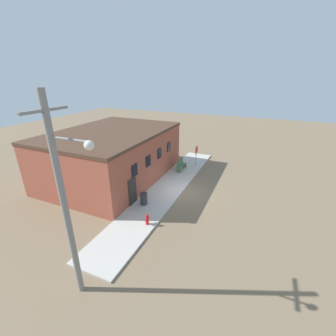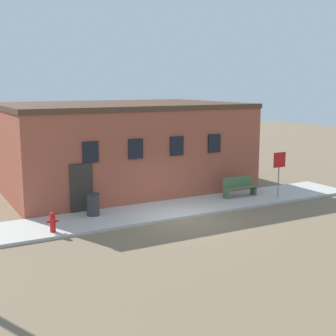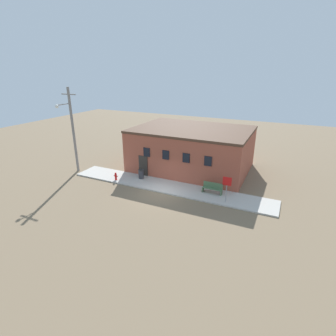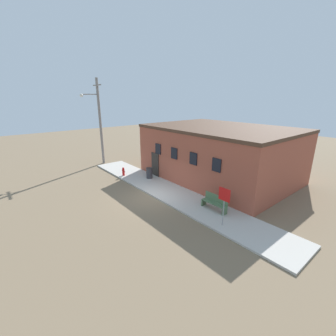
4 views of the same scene
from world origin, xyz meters
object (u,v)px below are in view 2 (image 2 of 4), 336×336
object	(u,v)px
trash_bin	(93,204)
stop_sign	(279,166)
fire_hydrant	(53,222)
bench	(239,187)

from	to	relation	value
trash_bin	stop_sign	bearing A→B (deg)	-8.47
fire_hydrant	trash_bin	distance (m)	2.51
fire_hydrant	stop_sign	size ratio (longest dim) A/B	0.34
fire_hydrant	trash_bin	xyz separation A→B (m)	(2.07, 1.41, 0.09)
bench	stop_sign	bearing A→B (deg)	-37.68
stop_sign	bench	size ratio (longest dim) A/B	1.27
stop_sign	bench	xyz separation A→B (m)	(-1.47, 1.13, -1.08)
fire_hydrant	trash_bin	size ratio (longest dim) A/B	0.82
fire_hydrant	bench	xyz separation A→B (m)	(9.46, 1.22, 0.09)
stop_sign	bench	distance (m)	2.15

